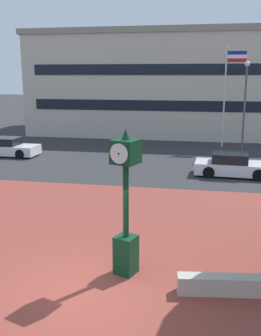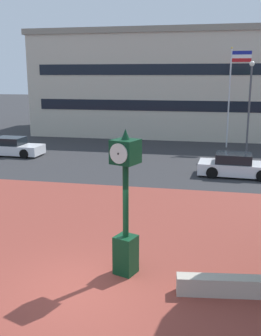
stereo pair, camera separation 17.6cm
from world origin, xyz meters
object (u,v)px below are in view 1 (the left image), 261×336
object	(u,v)px
car_street_mid	(232,166)
flagpole_primary	(227,90)
street_lamp_post	(245,98)
civic_building	(166,83)
street_clock	(126,207)
car_street_near	(8,148)

from	to	relation	value
car_street_mid	flagpole_primary	bearing A→B (deg)	-176.11
car_street_mid	street_lamp_post	xyz separation A→B (m)	(1.06, 6.69, 3.39)
car_street_mid	civic_building	xyz separation A→B (m)	(-5.58, 17.99, 4.17)
flagpole_primary	street_lamp_post	size ratio (longest dim) A/B	1.17
street_clock	civic_building	bearing A→B (deg)	113.58
car_street_near	civic_building	xyz separation A→B (m)	(9.57, 15.07, 4.17)
street_lamp_post	car_street_mid	bearing A→B (deg)	-98.97
car_street_near	car_street_mid	size ratio (longest dim) A/B	0.98
street_clock	car_street_near	size ratio (longest dim) A/B	0.98
car_street_near	car_street_mid	xyz separation A→B (m)	(15.15, -2.92, 0.00)
car_street_near	civic_building	distance (m)	18.34
street_clock	flagpole_primary	xyz separation A→B (m)	(3.56, 21.38, 2.43)
car_street_mid	street_clock	bearing A→B (deg)	-13.45
flagpole_primary	civic_building	xyz separation A→B (m)	(-5.48, 8.78, 0.33)
street_clock	car_street_mid	bearing A→B (deg)	93.20
civic_building	car_street_near	bearing A→B (deg)	-122.41
street_lamp_post	car_street_near	bearing A→B (deg)	-166.89
car_street_near	civic_building	world-z (taller)	civic_building
flagpole_primary	street_lamp_post	world-z (taller)	flagpole_primary
street_clock	car_street_near	xyz separation A→B (m)	(-11.49, 15.09, -1.42)
street_clock	car_street_mid	xyz separation A→B (m)	(3.66, 12.17, -1.42)
street_lamp_post	civic_building	bearing A→B (deg)	120.42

